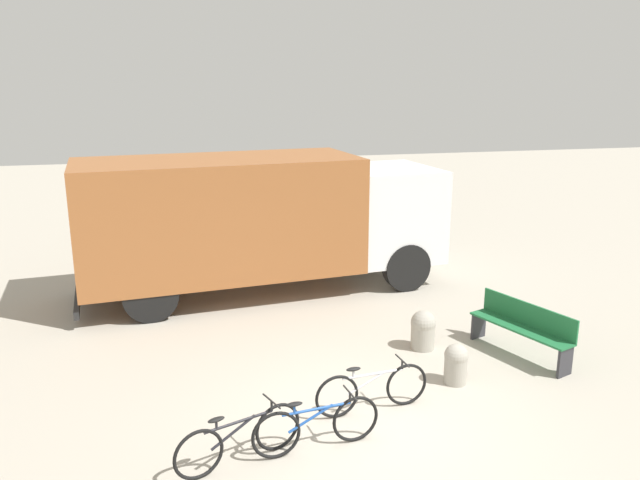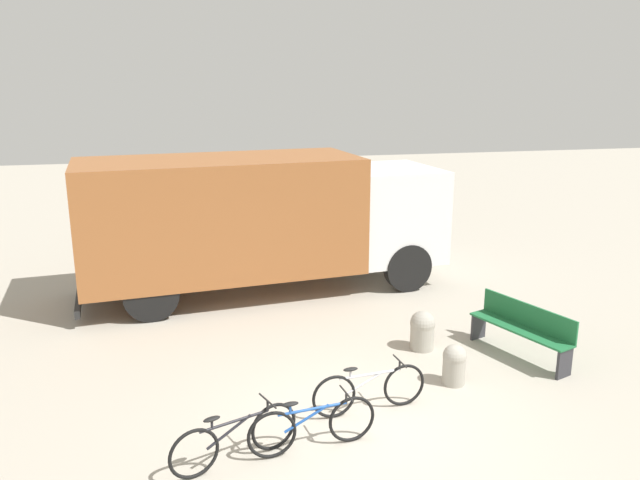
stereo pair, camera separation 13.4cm
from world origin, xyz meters
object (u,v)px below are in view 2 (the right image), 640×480
Objects in this scene: bicycle_near at (235,438)px; bollard_near_bench at (454,363)px; bollard_far_bench at (422,330)px; delivery_truck at (261,216)px; park_bench at (523,327)px; bicycle_far at (369,389)px; bicycle_middle at (312,425)px.

bicycle_near reaches higher than bollard_near_bench.
bicycle_near reaches higher than bollard_far_bench.
delivery_truck is 11.67× the size of bollard_far_bench.
bicycle_far is (-3.13, -1.21, -0.18)m from park_bench.
bicycle_far is 2.66× the size of bollard_near_bench.
delivery_truck is 5.89m from bicycle_far.
bicycle_near is 0.95× the size of bicycle_far.
delivery_truck is 12.64× the size of bollard_near_bench.
bicycle_far is 2.45× the size of bollard_far_bench.
bicycle_far is at bearing 91.34° from park_bench.
park_bench reaches higher than bicycle_far.
delivery_truck is 5.82m from bollard_near_bench.
park_bench is 1.13× the size of bicycle_far.
bollard_far_bench is (-1.57, 0.65, -0.17)m from park_bench.
delivery_truck is 6.06m from park_bench.
bicycle_near is (-5.14, -2.04, -0.18)m from park_bench.
bicycle_near is 2.52× the size of bollard_near_bench.
delivery_truck reaches higher than bollard_far_bench.
bicycle_middle is 1.00× the size of bicycle_far.
park_bench is 2.78× the size of bollard_far_bench.
bollard_near_bench is (2.35, -5.15, -1.38)m from delivery_truck.
delivery_truck reaches higher than bicycle_middle.
park_bench is at bearing 1.21° from bicycle_near.
park_bench is 1.73m from bollard_near_bench.
bollard_far_bench reaches higher than bollard_near_bench.
bollard_far_bench is at bearing -64.20° from delivery_truck.
bicycle_far is at bearing 2.04° from bicycle_near.
bicycle_middle reaches higher than bollard_far_bench.
bollard_near_bench is at bearing 93.88° from park_bench.
delivery_truck is 4.68m from bollard_far_bench.
bicycle_far is (0.79, -5.67, -1.37)m from delivery_truck.
bollard_near_bench is 1.34m from bollard_far_bench.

